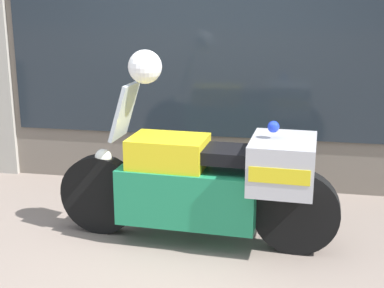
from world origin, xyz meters
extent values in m
plane|color=gray|center=(0.00, 0.00, 0.00)|extent=(60.00, 60.00, 0.00)
cube|color=slate|center=(0.31, 2.01, 0.28)|extent=(4.54, 0.30, 0.55)
cube|color=silver|center=(0.31, 2.15, 1.16)|extent=(4.54, 0.02, 1.26)
cube|color=beige|center=(0.31, 2.01, 1.79)|extent=(4.54, 0.30, 0.02)
cube|color=maroon|center=(-1.39, 2.01, 1.83)|extent=(0.18, 0.04, 0.06)
cube|color=#B7B2A8|center=(-0.54, 2.01, 1.83)|extent=(0.18, 0.04, 0.06)
cube|color=navy|center=(0.31, 2.01, 1.83)|extent=(0.18, 0.04, 0.06)
cube|color=#195623|center=(1.16, 2.01, 1.83)|extent=(0.18, 0.04, 0.06)
cube|color=orange|center=(-1.10, 1.94, 0.69)|extent=(0.19, 0.03, 0.27)
cube|color=#2866B7|center=(0.31, 1.94, 0.69)|extent=(0.19, 0.02, 0.27)
cube|color=yellow|center=(1.72, 1.94, 0.69)|extent=(0.19, 0.03, 0.27)
cylinder|color=black|center=(-0.62, 0.46, 0.34)|extent=(0.68, 0.17, 0.67)
cylinder|color=black|center=(1.01, 0.38, 0.34)|extent=(0.68, 0.17, 0.67)
cube|color=#1E8456|center=(0.16, 0.42, 0.41)|extent=(1.13, 0.54, 0.45)
cube|color=yellow|center=(-0.01, 0.43, 0.74)|extent=(0.62, 0.47, 0.27)
cube|color=black|center=(0.41, 0.41, 0.76)|extent=(0.66, 0.40, 0.10)
cube|color=#B7B7BC|center=(0.89, 0.39, 0.72)|extent=(0.51, 0.66, 0.38)
cube|color=yellow|center=(0.89, 0.39, 0.72)|extent=(0.46, 0.67, 0.11)
cube|color=#B2BCC6|center=(-0.38, 0.45, 1.06)|extent=(0.18, 0.35, 0.45)
sphere|color=white|center=(-0.58, 0.46, 0.66)|extent=(0.14, 0.14, 0.14)
sphere|color=blue|center=(0.81, 0.39, 1.00)|extent=(0.09, 0.09, 0.09)
sphere|color=white|center=(-0.19, 0.44, 1.42)|extent=(0.26, 0.26, 0.26)
camera|label=1|loc=(0.96, -3.56, 1.92)|focal=50.00mm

